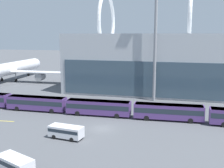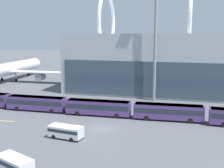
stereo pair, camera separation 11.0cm
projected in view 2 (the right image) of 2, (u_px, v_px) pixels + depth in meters
name	position (u px, v px, depth m)	size (l,w,h in m)	color
ground_plane	(102.00, 129.00, 49.57)	(440.00, 440.00, 0.00)	#515459
airliner_at_gate_near	(9.00, 69.00, 98.48)	(43.49, 39.95, 12.79)	white
airliner_at_gate_far	(163.00, 67.00, 93.97)	(36.05, 39.03, 15.56)	silver
shuttle_bus_2	(37.00, 102.00, 60.83)	(13.29, 2.87, 3.11)	#56387A
shuttle_bus_3	(98.00, 107.00, 57.25)	(13.33, 3.11, 3.11)	#56387A
shuttle_bus_4	(168.00, 111.00, 54.05)	(13.36, 3.29, 3.11)	#56387A
service_van_foreground	(66.00, 131.00, 44.75)	(5.77, 2.84, 2.03)	silver
service_van_crossing	(14.00, 164.00, 33.44)	(5.45, 3.87, 2.05)	silver
floodlight_mast	(156.00, 21.00, 66.96)	(2.84, 2.84, 32.05)	gray
lane_stripe_4	(11.00, 105.00, 65.75)	(10.23, 0.25, 0.01)	yellow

